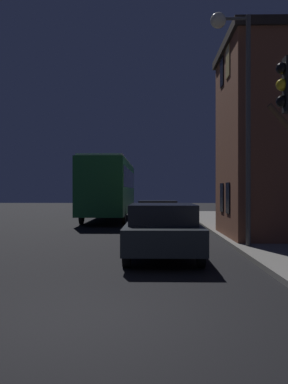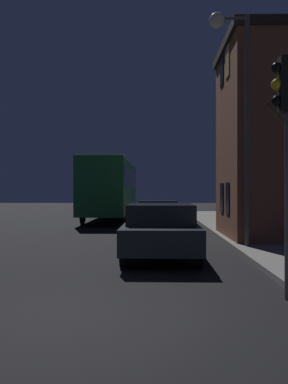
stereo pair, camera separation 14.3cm
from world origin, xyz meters
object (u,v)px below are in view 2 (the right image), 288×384
Objects in this scene: streetlamp at (234,81)px; bus at (111,185)px; car_mid_lane at (158,215)px; traffic_light at (286,125)px; car_near_lane at (160,229)px.

bus is (-5.16, 13.78, -2.90)m from streetlamp.
traffic_light is at bearing -80.38° from car_mid_lane.
car_near_lane is at bearing -89.64° from car_mid_lane.
car_near_lane is (-2.01, 4.37, -2.08)m from traffic_light.
traffic_light reaches higher than car_near_lane.
streetlamp is 15.00m from bus.
bus is at bearing 110.53° from streetlamp.
streetlamp is 0.59× the size of bus.
traffic_light is 0.33× the size of bus.
bus is at bearing 104.17° from traffic_light.
streetlamp is 7.98m from car_mid_lane.
traffic_light is 12.49m from car_mid_lane.
traffic_light is 20.25m from bus.
car_near_lane reaches higher than car_mid_lane.
streetlamp is 1.77× the size of traffic_light.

